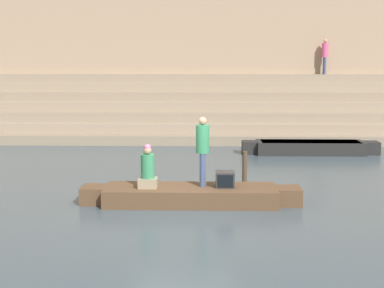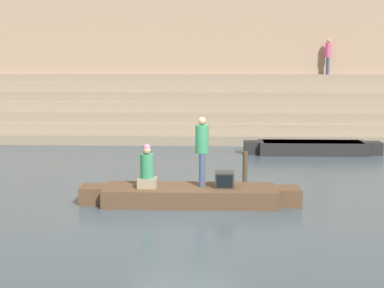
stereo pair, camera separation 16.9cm
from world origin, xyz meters
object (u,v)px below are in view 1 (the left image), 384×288
object	(u,v)px
rowboat_main	(191,195)
moored_boat_shore	(310,147)
tv_set	(225,179)
person_standing	(203,146)
person_on_steps	(325,54)
person_rowing	(148,170)
mooring_post	(245,169)

from	to	relation	value
rowboat_main	moored_boat_shore	bearing A→B (deg)	56.98
rowboat_main	moored_boat_shore	xyz separation A→B (m)	(4.39, 7.31, 0.03)
tv_set	moored_boat_shore	xyz separation A→B (m)	(3.53, 7.29, -0.37)
person_standing	person_on_steps	xyz separation A→B (m)	(5.97, 13.78, 2.42)
person_rowing	moored_boat_shore	world-z (taller)	person_rowing
rowboat_main	person_on_steps	bearing A→B (deg)	63.74
person_standing	person_rowing	size ratio (longest dim) A/B	1.59
rowboat_main	person_standing	world-z (taller)	person_standing
person_on_steps	moored_boat_shore	bearing A→B (deg)	24.10
moored_boat_shore	person_rowing	bearing A→B (deg)	-130.97
mooring_post	person_on_steps	size ratio (longest dim) A/B	0.58
person_rowing	tv_set	xyz separation A→B (m)	(1.93, 0.13, -0.25)
rowboat_main	moored_boat_shore	size ratio (longest dim) A/B	1.05
rowboat_main	tv_set	xyz separation A→B (m)	(0.86, 0.02, 0.40)
person_rowing	person_on_steps	world-z (taller)	person_on_steps
mooring_post	person_on_steps	distance (m)	13.31
person_rowing	moored_boat_shore	xyz separation A→B (m)	(5.46, 7.42, -0.62)
tv_set	mooring_post	bearing A→B (deg)	66.57
tv_set	mooring_post	distance (m)	2.04
person_rowing	person_standing	bearing A→B (deg)	26.59
rowboat_main	tv_set	distance (m)	0.95
person_standing	mooring_post	size ratio (longest dim) A/B	1.74
rowboat_main	person_standing	size ratio (longest dim) A/B	3.15
person_rowing	mooring_post	world-z (taller)	person_rowing
person_standing	tv_set	size ratio (longest dim) A/B	3.75
person_rowing	mooring_post	size ratio (longest dim) A/B	1.09
person_standing	person_on_steps	bearing A→B (deg)	56.46
person_standing	mooring_post	bearing A→B (deg)	46.54
person_rowing	rowboat_main	bearing A→B (deg)	22.51
rowboat_main	mooring_post	xyz separation A→B (m)	(1.49, 1.95, 0.27)
tv_set	person_rowing	bearing A→B (deg)	178.65
person_standing	person_on_steps	distance (m)	15.21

